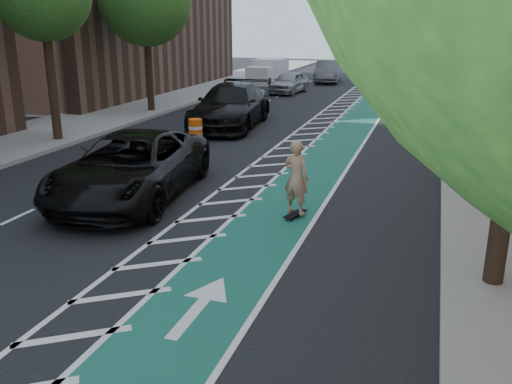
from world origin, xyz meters
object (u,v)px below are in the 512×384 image
at_px(barrel_a, 106,172).
at_px(skateboarder, 296,177).
at_px(suv_far, 231,106).
at_px(suv_near, 131,167).

bearing_deg(barrel_a, skateboarder, -8.61).
height_order(skateboarder, barrel_a, skateboarder).
distance_m(skateboarder, barrel_a, 6.18).
relative_size(suv_far, barrel_a, 7.77).
bearing_deg(barrel_a, suv_far, 88.91).
relative_size(skateboarder, barrel_a, 2.18).
bearing_deg(skateboarder, suv_far, -44.68).
xyz_separation_m(skateboarder, suv_far, (-5.89, 10.98, -0.07)).
relative_size(skateboarder, suv_near, 0.29).
bearing_deg(barrel_a, suv_near, -29.21).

